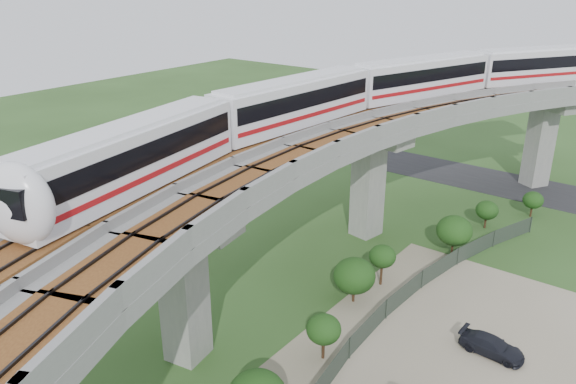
% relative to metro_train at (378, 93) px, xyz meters
% --- Properties ---
extents(ground, '(160.00, 160.00, 0.00)m').
position_rel_metro_train_xyz_m(ground, '(-1.29, -10.54, -12.31)').
color(ground, '#2B481D').
rests_on(ground, ground).
extents(dirt_lot, '(18.00, 26.00, 0.04)m').
position_rel_metro_train_xyz_m(dirt_lot, '(12.71, -12.54, -12.29)').
color(dirt_lot, '#7F745C').
rests_on(dirt_lot, ground).
extents(asphalt_road, '(60.00, 8.00, 0.03)m').
position_rel_metro_train_xyz_m(asphalt_road, '(-1.29, 19.46, -12.29)').
color(asphalt_road, '#232326').
rests_on(asphalt_road, ground).
extents(viaduct, '(19.58, 73.98, 11.40)m').
position_rel_metro_train_xyz_m(viaduct, '(2.56, -10.54, -3.26)').
color(viaduct, '#99968E').
rests_on(viaduct, ground).
extents(metro_train, '(16.62, 60.33, 3.64)m').
position_rel_metro_train_xyz_m(metro_train, '(0.00, 0.00, 0.00)').
color(metro_train, white).
rests_on(metro_train, ground).
extents(fence, '(3.87, 38.73, 1.50)m').
position_rel_metro_train_xyz_m(fence, '(8.47, -10.54, -11.56)').
color(fence, '#2D382D').
rests_on(fence, ground).
extents(tree_0, '(1.84, 1.84, 2.44)m').
position_rel_metro_train_xyz_m(tree_0, '(10.03, 12.34, -10.66)').
color(tree_0, '#382314').
rests_on(tree_0, ground).
extents(tree_1, '(1.96, 1.96, 2.55)m').
position_rel_metro_train_xyz_m(tree_1, '(7.50, 7.32, -10.60)').
color(tree_1, '#382314').
rests_on(tree_1, ground).
extents(tree_2, '(2.83, 2.83, 3.28)m').
position_rel_metro_train_xyz_m(tree_2, '(7.08, 0.81, -10.23)').
color(tree_2, '#382314').
rests_on(tree_2, ground).
extents(tree_3, '(1.94, 1.94, 3.16)m').
position_rel_metro_train_xyz_m(tree_3, '(4.84, -6.93, -9.99)').
color(tree_3, '#382314').
rests_on(tree_3, ground).
extents(tree_4, '(2.88, 2.88, 3.27)m').
position_rel_metro_train_xyz_m(tree_4, '(4.42, -10.07, -10.26)').
color(tree_4, '#382314').
rests_on(tree_4, ground).
extents(tree_5, '(2.05, 2.05, 2.92)m').
position_rel_metro_train_xyz_m(tree_5, '(6.17, -16.40, -10.27)').
color(tree_5, '#382314').
rests_on(tree_5, ground).
extents(car_dark, '(3.83, 1.63, 1.10)m').
position_rel_metro_train_xyz_m(car_dark, '(13.92, -10.00, -11.72)').
color(car_dark, black).
rests_on(car_dark, dirt_lot).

